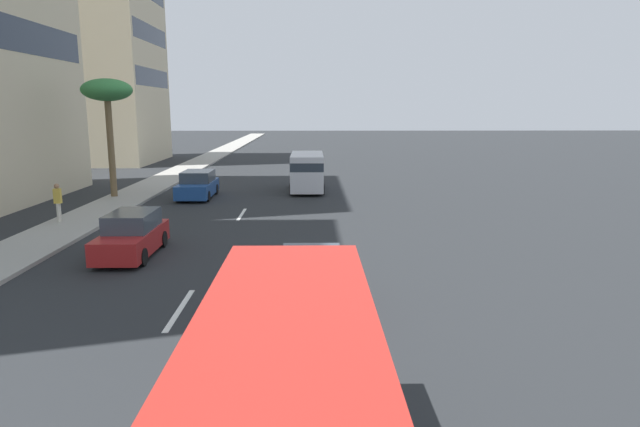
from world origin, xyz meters
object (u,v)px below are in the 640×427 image
(van_fifth, at_px, (307,170))
(pedestrian_near_lamp, at_px, (58,200))
(car_third, at_px, (312,285))
(palm_tree, at_px, (107,94))
(car_fourth, at_px, (198,185))
(minibus_lead, at_px, (288,409))
(car_second, at_px, (132,235))

(van_fifth, height_order, pedestrian_near_lamp, van_fifth)
(car_third, height_order, palm_tree, palm_tree)
(car_third, relative_size, van_fifth, 0.81)
(car_fourth, xyz_separation_m, van_fifth, (2.62, -6.74, 0.64))
(van_fifth, bearing_deg, pedestrian_near_lamp, 132.00)
(van_fifth, bearing_deg, car_third, -179.28)
(car_third, bearing_deg, minibus_lead, 177.65)
(minibus_lead, xyz_separation_m, car_second, (13.57, 6.42, -0.87))
(minibus_lead, height_order, car_second, minibus_lead)
(minibus_lead, xyz_separation_m, car_fourth, (27.05, 6.70, -0.86))
(car_third, bearing_deg, palm_tree, 32.19)
(car_fourth, bearing_deg, pedestrian_near_lamp, -32.07)
(van_fifth, relative_size, pedestrian_near_lamp, 2.94)
(minibus_lead, bearing_deg, car_third, -2.35)
(minibus_lead, distance_m, van_fifth, 29.67)
(minibus_lead, height_order, palm_tree, palm_tree)
(pedestrian_near_lamp, bearing_deg, car_fourth, -123.53)
(car_third, relative_size, car_fourth, 0.95)
(minibus_lead, bearing_deg, car_second, 25.32)
(car_third, height_order, van_fifth, van_fifth)
(car_second, height_order, palm_tree, palm_tree)
(car_third, bearing_deg, car_fourth, 19.83)
(car_second, xyz_separation_m, palm_tree, (13.22, 5.35, 5.50))
(minibus_lead, height_order, car_third, minibus_lead)
(car_second, bearing_deg, car_fourth, -178.79)
(minibus_lead, relative_size, van_fifth, 1.21)
(pedestrian_near_lamp, relative_size, palm_tree, 0.26)
(car_second, bearing_deg, palm_tree, -157.98)
(car_fourth, bearing_deg, car_second, 1.21)
(car_fourth, bearing_deg, van_fifth, 111.25)
(minibus_lead, relative_size, car_third, 1.50)
(van_fifth, bearing_deg, car_fourth, 111.25)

